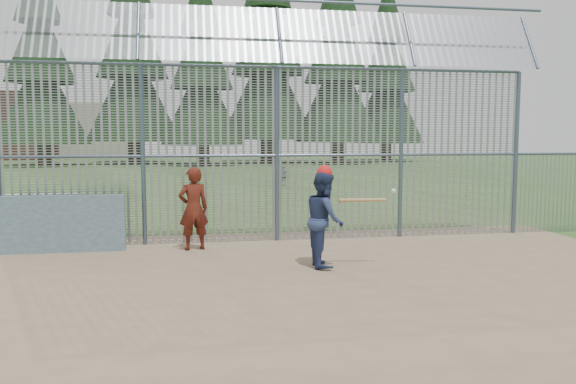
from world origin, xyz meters
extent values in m
plane|color=#2D511E|center=(0.00, 0.00, 0.00)|extent=(120.00, 120.00, 0.00)
cube|color=#756047|center=(0.00, -0.50, 0.01)|extent=(14.00, 10.00, 0.02)
cube|color=#38566B|center=(-4.60, 2.90, 0.62)|extent=(2.50, 0.12, 1.20)
imported|color=navy|center=(0.48, 0.78, 0.90)|extent=(0.72, 0.90, 1.77)
imported|color=maroon|center=(-1.92, 2.73, 0.90)|extent=(0.73, 0.57, 1.77)
imported|color=slate|center=(2.48, 17.63, 0.51)|extent=(0.64, 0.53, 1.02)
sphere|color=red|center=(0.48, 0.78, 1.77)|extent=(0.28, 0.28, 0.28)
cylinder|color=#AA7F4C|center=(1.18, 0.63, 1.27)|extent=(0.85, 0.16, 0.07)
sphere|color=#AA7F4C|center=(0.75, 0.63, 1.27)|extent=(0.09, 0.09, 0.09)
sphere|color=white|center=(1.71, 0.49, 1.44)|extent=(0.09, 0.09, 0.09)
cylinder|color=gray|center=(1.29, 4.95, 0.35)|extent=(0.52, 0.52, 0.70)
cylinder|color=#9EA0A5|center=(1.29, 4.95, 0.72)|extent=(0.56, 0.56, 0.05)
sphere|color=#9EA0A5|center=(1.29, 4.95, 0.77)|extent=(0.10, 0.10, 0.10)
cube|color=gray|center=(-6.70, 7.60, 0.20)|extent=(3.00, 0.25, 0.05)
cube|color=slate|center=(-6.70, 7.95, 0.45)|extent=(3.00, 0.25, 0.05)
cube|color=slate|center=(-6.70, 8.30, 0.70)|extent=(3.00, 0.25, 0.05)
cube|color=gray|center=(-5.30, 7.95, 0.35)|extent=(0.06, 0.90, 0.70)
cylinder|color=#47566B|center=(-3.00, 3.50, 2.00)|extent=(0.10, 0.10, 4.00)
cylinder|color=#47566B|center=(0.00, 3.50, 2.00)|extent=(0.10, 0.10, 4.00)
cylinder|color=#47566B|center=(3.00, 3.50, 2.00)|extent=(0.10, 0.10, 4.00)
cylinder|color=#47566B|center=(6.00, 3.50, 2.00)|extent=(0.10, 0.10, 4.00)
cylinder|color=#47566B|center=(0.00, 3.50, 4.00)|extent=(12.00, 0.07, 0.07)
cylinder|color=#47566B|center=(0.00, 3.50, 2.00)|extent=(12.00, 0.06, 0.06)
cube|color=gray|center=(0.00, 3.50, 2.00)|extent=(12.00, 0.02, 4.00)
cube|color=gray|center=(0.00, 3.12, 4.65)|extent=(12.00, 0.77, 1.31)
cylinder|color=#47566B|center=(6.00, 3.50, 1.00)|extent=(0.08, 0.08, 2.00)
cylinder|color=#332319|center=(-14.00, 40.00, 1.53)|extent=(1.19, 1.19, 3.06)
cone|color=black|center=(-14.00, 40.00, 10.20)|extent=(7.48, 7.48, 13.94)
cylinder|color=#332319|center=(-7.00, 43.00, 1.71)|extent=(1.33, 1.33, 3.42)
cone|color=black|center=(-7.00, 43.00, 11.40)|extent=(8.36, 8.36, 15.58)
cylinder|color=#332319|center=(-1.00, 39.00, 1.44)|extent=(1.12, 1.12, 2.88)
cone|color=black|center=(-1.00, 39.00, 9.60)|extent=(7.04, 7.04, 13.12)
cylinder|color=#332319|center=(5.00, 42.00, 1.80)|extent=(1.40, 1.40, 3.60)
cone|color=black|center=(5.00, 42.00, 12.00)|extent=(8.80, 8.80, 16.40)
cylinder|color=#332319|center=(11.00, 40.00, 1.62)|extent=(1.26, 1.26, 3.24)
cone|color=black|center=(11.00, 40.00, 10.80)|extent=(7.92, 7.92, 14.76)
cylinder|color=#332319|center=(17.00, 44.00, 1.53)|extent=(1.19, 1.19, 3.06)
cone|color=black|center=(17.00, 44.00, 10.20)|extent=(7.48, 7.48, 13.94)
cube|color=brown|center=(-22.00, 55.00, 3.50)|extent=(10.00, 8.00, 7.00)
cube|color=#B2A58C|center=(-12.00, 58.00, 3.00)|extent=(8.00, 7.00, 6.00)
camera|label=1|loc=(-1.93, -9.27, 2.44)|focal=35.00mm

